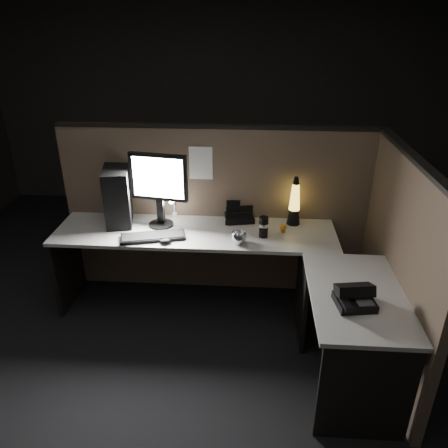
# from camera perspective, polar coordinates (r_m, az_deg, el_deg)

# --- Properties ---
(floor) EXTENTS (6.00, 6.00, 0.00)m
(floor) POSITION_cam_1_polar(r_m,az_deg,el_deg) (3.49, -2.23, -16.30)
(floor) COLOR black
(floor) RESTS_ON ground
(room_shell) EXTENTS (6.00, 6.00, 6.00)m
(room_shell) POSITION_cam_1_polar(r_m,az_deg,el_deg) (2.69, -2.83, 10.26)
(room_shell) COLOR silver
(room_shell) RESTS_ON ground
(partition_back) EXTENTS (2.66, 0.06, 1.50)m
(partition_back) POSITION_cam_1_polar(r_m,az_deg,el_deg) (3.86, -0.97, 1.49)
(partition_back) COLOR brown
(partition_back) RESTS_ON ground
(partition_right) EXTENTS (0.06, 1.66, 1.50)m
(partition_right) POSITION_cam_1_polar(r_m,az_deg,el_deg) (3.27, 21.69, -5.29)
(partition_right) COLOR brown
(partition_right) RESTS_ON ground
(desk) EXTENTS (2.60, 1.60, 0.73)m
(desk) POSITION_cam_1_polar(r_m,az_deg,el_deg) (3.33, 1.14, -6.08)
(desk) COLOR #B0ADA6
(desk) RESTS_ON ground
(pc_tower) EXTENTS (0.29, 0.48, 0.47)m
(pc_tower) POSITION_cam_1_polar(r_m,az_deg,el_deg) (3.78, -13.65, 3.79)
(pc_tower) COLOR black
(pc_tower) RESTS_ON desk
(monitor) EXTENTS (0.48, 0.21, 0.62)m
(monitor) POSITION_cam_1_polar(r_m,az_deg,el_deg) (3.58, -8.53, 5.30)
(monitor) COLOR black
(monitor) RESTS_ON desk
(keyboard) EXTENTS (0.53, 0.29, 0.02)m
(keyboard) POSITION_cam_1_polar(r_m,az_deg,el_deg) (3.50, -9.25, -1.65)
(keyboard) COLOR black
(keyboard) RESTS_ON desk
(mouse) EXTENTS (0.11, 0.10, 0.04)m
(mouse) POSITION_cam_1_polar(r_m,az_deg,el_deg) (3.41, -7.66, -2.22)
(mouse) COLOR black
(mouse) RESTS_ON desk
(clip_lamp) EXTENTS (0.04, 0.16, 0.20)m
(clip_lamp) POSITION_cam_1_polar(r_m,az_deg,el_deg) (3.77, -6.69, 2.37)
(clip_lamp) COLOR white
(clip_lamp) RESTS_ON desk
(organizer) EXTENTS (0.27, 0.25, 0.18)m
(organizer) POSITION_cam_1_polar(r_m,az_deg,el_deg) (3.76, 2.03, 1.15)
(organizer) COLOR black
(organizer) RESTS_ON desk
(lava_lamp) EXTENTS (0.11, 0.11, 0.42)m
(lava_lamp) POSITION_cam_1_polar(r_m,az_deg,el_deg) (3.68, 9.18, 2.50)
(lava_lamp) COLOR black
(lava_lamp) RESTS_ON desk
(travel_mug) EXTENTS (0.08, 0.08, 0.17)m
(travel_mug) POSITION_cam_1_polar(r_m,az_deg,el_deg) (3.46, 5.18, -0.39)
(travel_mug) COLOR black
(travel_mug) RESTS_ON desk
(steel_mug) EXTENTS (0.13, 0.13, 0.09)m
(steel_mug) POSITION_cam_1_polar(r_m,az_deg,el_deg) (3.37, 1.94, -1.82)
(steel_mug) COLOR silver
(steel_mug) RESTS_ON desk
(figurine) EXTENTS (0.06, 0.06, 0.06)m
(figurine) POSITION_cam_1_polar(r_m,az_deg,el_deg) (3.57, 7.74, -0.37)
(figurine) COLOR orange
(figurine) RESTS_ON desk
(pinned_paper) EXTENTS (0.20, 0.00, 0.28)m
(pinned_paper) POSITION_cam_1_polar(r_m,az_deg,el_deg) (3.67, -3.05, 7.94)
(pinned_paper) COLOR white
(pinned_paper) RESTS_ON partition_back
(desk_phone) EXTENTS (0.25, 0.26, 0.14)m
(desk_phone) POSITION_cam_1_polar(r_m,az_deg,el_deg) (2.81, 16.62, -9.12)
(desk_phone) COLOR black
(desk_phone) RESTS_ON desk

